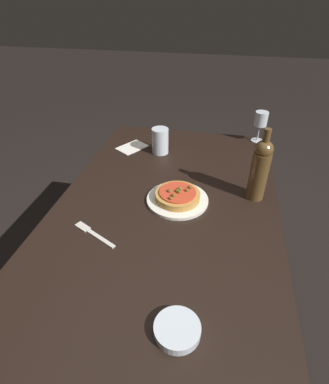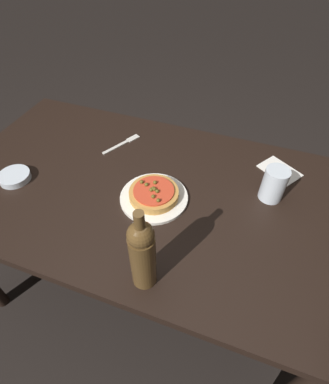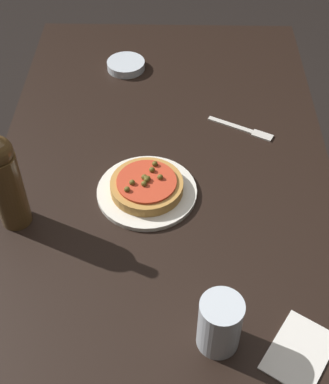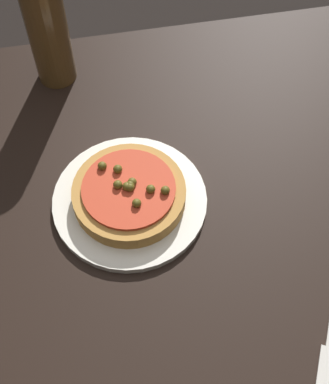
# 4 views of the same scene
# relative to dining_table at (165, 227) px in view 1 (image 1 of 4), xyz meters

# --- Properties ---
(ground_plane) EXTENTS (14.00, 14.00, 0.00)m
(ground_plane) POSITION_rel_dining_table_xyz_m (0.00, 0.00, -0.66)
(ground_plane) COLOR black
(dining_table) EXTENTS (1.48, 0.85, 0.74)m
(dining_table) POSITION_rel_dining_table_xyz_m (0.00, 0.00, 0.00)
(dining_table) COLOR black
(dining_table) RESTS_ON ground_plane
(dinner_plate) EXTENTS (0.24, 0.24, 0.01)m
(dinner_plate) POSITION_rel_dining_table_xyz_m (-0.06, 0.04, 0.09)
(dinner_plate) COLOR white
(dinner_plate) RESTS_ON dining_table
(pizza) EXTENTS (0.18, 0.18, 0.04)m
(pizza) POSITION_rel_dining_table_xyz_m (-0.06, 0.04, 0.12)
(pizza) COLOR #BC843D
(pizza) RESTS_ON dinner_plate
(wine_glass) EXTENTS (0.07, 0.07, 0.16)m
(wine_glass) POSITION_rel_dining_table_xyz_m (-0.68, 0.37, 0.20)
(wine_glass) COLOR silver
(wine_glass) RESTS_ON dining_table
(wine_bottle) EXTENTS (0.07, 0.07, 0.29)m
(wine_bottle) POSITION_rel_dining_table_xyz_m (-0.15, 0.34, 0.22)
(wine_bottle) COLOR brown
(wine_bottle) RESTS_ON dining_table
(water_cup) EXTENTS (0.08, 0.08, 0.13)m
(water_cup) POSITION_rel_dining_table_xyz_m (-0.45, -0.11, 0.15)
(water_cup) COLOR silver
(water_cup) RESTS_ON dining_table
(side_bowl) EXTENTS (0.12, 0.12, 0.02)m
(side_bowl) POSITION_rel_dining_table_xyz_m (0.47, 0.13, 0.10)
(side_bowl) COLOR silver
(side_bowl) RESTS_ON dining_table
(fork) EXTENTS (0.10, 0.18, 0.00)m
(fork) POSITION_rel_dining_table_xyz_m (0.18, -0.22, 0.09)
(fork) COLOR beige
(fork) RESTS_ON dining_table
(paper_napkin) EXTENTS (0.18, 0.17, 0.00)m
(paper_napkin) POSITION_rel_dining_table_xyz_m (-0.47, -0.27, 0.09)
(paper_napkin) COLOR silver
(paper_napkin) RESTS_ON dining_table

